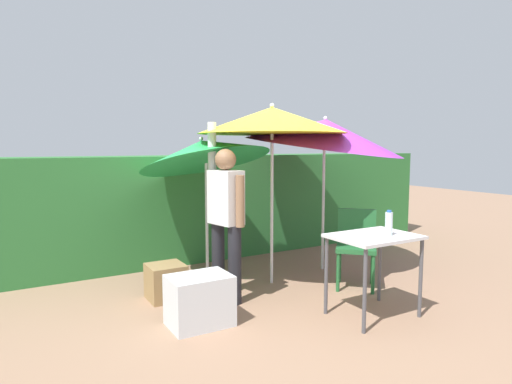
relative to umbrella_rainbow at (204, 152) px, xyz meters
The scene contains 11 objects.
ground_plane 1.82m from the umbrella_rainbow, 63.34° to the right, with size 24.00×24.00×0.00m, color #937056.
hedge_row 1.37m from the umbrella_rainbow, 67.70° to the left, with size 8.00×0.70×1.49m, color #2D7033.
umbrella_rainbow is the anchor object (origin of this frame).
umbrella_orange 1.60m from the umbrella_rainbow, 14.38° to the right, with size 2.08×2.06×2.16m.
umbrella_yellow 0.91m from the umbrella_rainbow, 42.81° to the right, with size 1.73×1.73×2.12m.
person_vendor 1.03m from the umbrella_rainbow, 97.88° to the right, with size 0.29×0.56×1.88m.
chair_plastic 2.10m from the umbrella_rainbow, 39.20° to the right, with size 0.62×0.62×0.89m.
cooler_box 1.94m from the umbrella_rainbow, 115.71° to the right, with size 0.56×0.40×0.46m, color silver.
crate_cardboard 1.59m from the umbrella_rainbow, 145.01° to the right, with size 0.38×0.37×0.38m, color #9E7A4C.
folding_table 2.28m from the umbrella_rainbow, 64.36° to the right, with size 0.80×0.60×0.79m.
bottle_water 2.32m from the umbrella_rainbow, 62.75° to the right, with size 0.07×0.07×0.24m.
Camera 1 is at (-2.53, -4.03, 1.63)m, focal length 30.71 mm.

